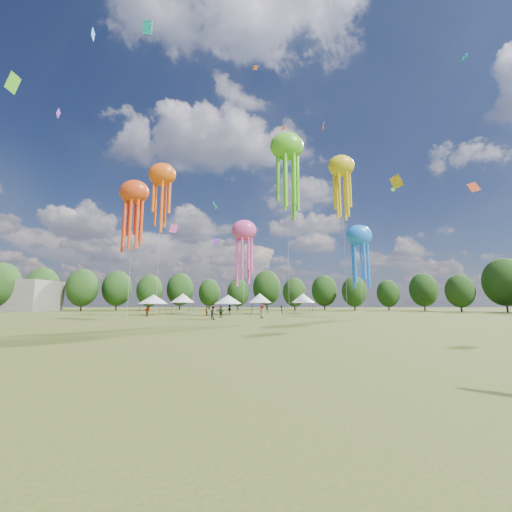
{
  "coord_description": "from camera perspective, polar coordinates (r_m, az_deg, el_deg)",
  "views": [
    {
      "loc": [
        2.57,
        -10.25,
        2.28
      ],
      "look_at": [
        2.25,
        15.0,
        6.0
      ],
      "focal_mm": 22.27,
      "sensor_mm": 36.0,
      "label": 1
    }
  ],
  "objects": [
    {
      "name": "ground",
      "position": [
        10.81,
        -13.92,
        -20.3
      ],
      "size": [
        300.0,
        300.0,
        0.0
      ],
      "primitive_type": "plane",
      "color": "#384416",
      "rests_on": "ground"
    },
    {
      "name": "spectator_near",
      "position": [
        44.01,
        -7.74,
        -10.12
      ],
      "size": [
        1.09,
        1.07,
        1.78
      ],
      "primitive_type": "imported",
      "rotation": [
        0.0,
        0.0,
        2.44
      ],
      "color": "gray",
      "rests_on": "ground"
    },
    {
      "name": "spectators_far",
      "position": [
        56.47,
        -5.03,
        -9.76
      ],
      "size": [
        23.65,
        17.84,
        1.92
      ],
      "color": "gray",
      "rests_on": "ground"
    },
    {
      "name": "festival_tents",
      "position": [
        65.74,
        -5.76,
        -7.62
      ],
      "size": [
        34.95,
        13.07,
        4.26
      ],
      "color": "#47474C",
      "rests_on": "ground"
    },
    {
      "name": "show_kites",
      "position": [
        52.33,
        2.52,
        11.9
      ],
      "size": [
        36.71,
        21.3,
        29.69
      ],
      "color": "#E64214",
      "rests_on": "ground"
    },
    {
      "name": "small_kites",
      "position": [
        58.13,
        -3.1,
        21.76
      ],
      "size": [
        71.13,
        51.96,
        45.2
      ],
      "color": "#E64214",
      "rests_on": "ground"
    },
    {
      "name": "treeline",
      "position": [
        73.18,
        -4.34,
        -5.02
      ],
      "size": [
        201.57,
        95.24,
        13.43
      ],
      "color": "#38281C",
      "rests_on": "ground"
    }
  ]
}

